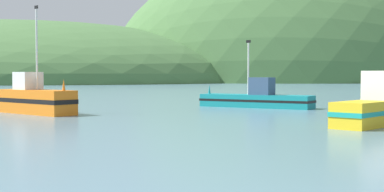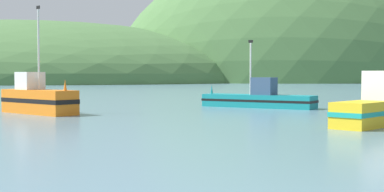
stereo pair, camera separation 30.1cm
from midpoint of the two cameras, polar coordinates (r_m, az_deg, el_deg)
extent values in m
ellipsoid|color=#47703D|center=(185.99, 10.59, 1.57)|extent=(121.04, 96.83, 84.38)
ellipsoid|color=#47703D|center=(182.54, -16.64, 1.50)|extent=(158.49, 126.80, 38.31)
cube|color=#147F84|center=(39.62, 7.25, -0.54)|extent=(7.72, 6.77, 0.94)
cube|color=black|center=(39.61, 7.26, -0.48)|extent=(7.80, 6.84, 0.17)
cone|color=#147F84|center=(41.33, 2.32, 0.73)|extent=(0.28, 0.28, 0.70)
cube|color=#334C6B|center=(39.38, 7.90, 1.05)|extent=(2.08, 2.05, 1.28)
cylinder|color=silver|center=(39.82, 6.48, 2.89)|extent=(0.12, 0.12, 3.81)
cube|color=black|center=(39.89, 6.49, 5.80)|extent=(0.30, 0.25, 0.20)
cube|color=orange|center=(34.54, -15.76, -0.59)|extent=(5.21, 5.63, 1.49)
cube|color=black|center=(34.53, -15.76, -0.47)|extent=(5.26, 5.69, 0.27)
cone|color=orange|center=(32.22, -13.11, 1.18)|extent=(0.28, 0.28, 0.70)
cube|color=silver|center=(35.31, -16.64, 1.57)|extent=(1.93, 1.94, 1.11)
cylinder|color=silver|center=(34.50, -15.79, 4.77)|extent=(0.12, 0.12, 4.97)
cube|color=black|center=(34.71, -15.84, 9.08)|extent=(0.26, 0.29, 0.20)
cube|color=silver|center=(27.85, 20.00, 1.08)|extent=(2.24, 2.19, 1.42)
camera|label=1|loc=(0.15, -89.67, 0.01)|focal=50.05mm
camera|label=2|loc=(0.15, 90.33, -0.01)|focal=50.05mm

